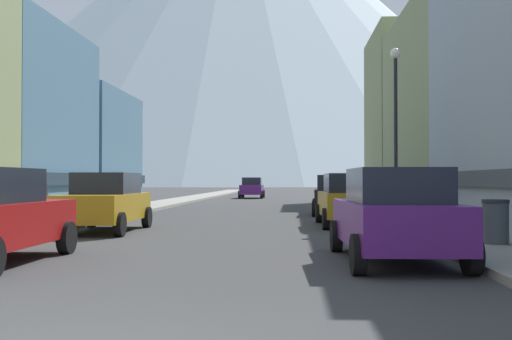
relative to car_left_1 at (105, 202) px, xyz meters
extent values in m
cube|color=gray|center=(-2.45, 21.61, -0.82)|extent=(2.50, 100.00, 0.15)
cube|color=gray|center=(10.05, 21.61, -0.82)|extent=(2.50, 100.00, 0.15)
cube|color=slate|center=(-7.40, 15.42, 2.35)|extent=(7.41, 8.18, 6.51)
cube|color=#22333F|center=(-7.40, 15.42, 0.70)|extent=(7.71, 8.18, 0.50)
cube|color=#8C9966|center=(15.71, 13.75, 4.21)|extent=(8.83, 12.77, 10.23)
cube|color=#3F442D|center=(15.71, 13.75, 0.70)|extent=(9.13, 12.77, 0.50)
cube|color=#8C9966|center=(15.66, 25.21, 5.04)|extent=(8.72, 9.43, 11.88)
cube|color=#3F442D|center=(15.66, 25.21, 0.70)|extent=(9.02, 9.43, 0.50)
cylinder|color=black|center=(0.91, -5.57, -0.56)|extent=(0.22, 0.68, 0.68)
cube|color=#B28419|center=(0.00, -0.06, -0.16)|extent=(1.90, 4.42, 0.80)
cube|color=#1E232D|center=(0.00, 0.19, 0.56)|extent=(1.63, 2.22, 0.64)
cylinder|color=black|center=(0.94, -1.70, -0.56)|extent=(0.23, 0.68, 0.68)
cylinder|color=black|center=(-0.90, -1.72, -0.56)|extent=(0.23, 0.68, 0.68)
cylinder|color=black|center=(0.90, 1.60, -0.56)|extent=(0.23, 0.68, 0.68)
cylinder|color=black|center=(-0.94, 1.58, -0.56)|extent=(0.23, 0.68, 0.68)
cube|color=#591E72|center=(7.60, -6.45, -0.16)|extent=(2.00, 4.47, 0.80)
cube|color=#1E232D|center=(7.61, -6.70, 0.56)|extent=(1.68, 2.26, 0.64)
cylinder|color=black|center=(6.62, -4.84, -0.56)|extent=(0.24, 0.69, 0.68)
cylinder|color=black|center=(8.46, -4.77, -0.56)|extent=(0.24, 0.69, 0.68)
cylinder|color=black|center=(6.74, -8.14, -0.56)|extent=(0.24, 0.69, 0.68)
cylinder|color=black|center=(8.58, -8.07, -0.56)|extent=(0.24, 0.69, 0.68)
cube|color=#B28419|center=(7.60, 2.67, -0.16)|extent=(1.95, 4.44, 0.80)
cube|color=#1E232D|center=(7.61, 2.42, 0.56)|extent=(1.65, 2.24, 0.64)
cylinder|color=black|center=(6.64, 4.30, -0.56)|extent=(0.24, 0.69, 0.68)
cylinder|color=black|center=(8.48, 4.34, -0.56)|extent=(0.24, 0.69, 0.68)
cylinder|color=black|center=(6.72, 1.00, -0.56)|extent=(0.24, 0.69, 0.68)
cylinder|color=black|center=(8.56, 1.05, -0.56)|extent=(0.24, 0.69, 0.68)
cube|color=black|center=(7.60, 9.41, -0.16)|extent=(2.03, 4.47, 0.80)
cube|color=#1E232D|center=(7.59, 9.16, 0.56)|extent=(1.69, 2.27, 0.64)
cylinder|color=black|center=(6.75, 11.10, -0.56)|extent=(0.25, 0.69, 0.68)
cylinder|color=black|center=(8.59, 11.02, -0.56)|extent=(0.25, 0.69, 0.68)
cylinder|color=black|center=(6.61, 7.80, -0.56)|extent=(0.25, 0.69, 0.68)
cylinder|color=black|center=(8.45, 7.72, -0.56)|extent=(0.25, 0.69, 0.68)
cube|color=#591E72|center=(2.20, 34.24, -0.16)|extent=(1.84, 4.40, 0.80)
cube|color=#1E232D|center=(2.20, 34.49, 0.56)|extent=(1.60, 2.20, 0.64)
cylinder|color=black|center=(3.12, 32.59, -0.56)|extent=(0.22, 0.68, 0.68)
cylinder|color=black|center=(1.28, 32.59, -0.56)|extent=(0.22, 0.68, 0.68)
cylinder|color=black|center=(3.12, 35.89, -0.56)|extent=(0.22, 0.68, 0.68)
cylinder|color=black|center=(1.28, 35.89, -0.56)|extent=(0.22, 0.68, 0.68)
cylinder|color=#4C5156|center=(10.15, -4.43, -0.30)|extent=(0.56, 0.56, 0.90)
cylinder|color=#2D2D33|center=(10.15, -4.43, 0.19)|extent=(0.59, 0.59, 0.08)
cylinder|color=#4C4C51|center=(-3.20, 3.13, -0.58)|extent=(0.46, 0.46, 0.33)
sphere|color=#226020|center=(-3.20, 3.13, -0.16)|extent=(0.65, 0.65, 0.65)
cylinder|color=#333338|center=(-2.45, 1.19, -0.08)|extent=(0.36, 0.36, 1.35)
sphere|color=tan|center=(-2.45, 1.19, 0.70)|extent=(0.21, 0.21, 0.21)
cylinder|color=black|center=(9.15, 2.54, 2.00)|extent=(0.12, 0.12, 5.50)
sphere|color=white|center=(9.15, 2.54, 4.93)|extent=(0.36, 0.36, 0.36)
cone|color=silver|center=(-18.06, 246.61, 66.48)|extent=(270.31, 270.31, 134.76)
camera|label=1|loc=(5.67, -18.20, 0.66)|focal=42.84mm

